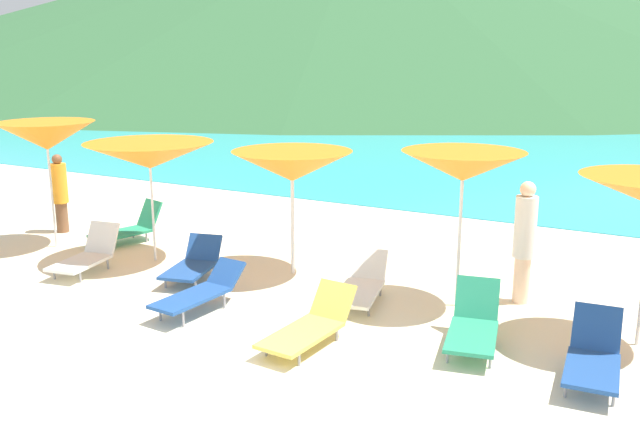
# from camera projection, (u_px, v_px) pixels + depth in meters

# --- Properties ---
(ground_plane) EXTENTS (50.00, 100.00, 0.30)m
(ground_plane) POSITION_uv_depth(u_px,v_px,m) (474.00, 217.00, 16.24)
(ground_plane) COLOR beige
(umbrella_0) EXTENTS (1.93, 1.93, 2.40)m
(umbrella_0) POSITION_uv_depth(u_px,v_px,m) (46.00, 136.00, 12.82)
(umbrella_0) COLOR silver
(umbrella_0) RESTS_ON ground_plane
(umbrella_1) EXTENTS (2.45, 2.45, 2.14)m
(umbrella_1) POSITION_uv_depth(u_px,v_px,m) (150.00, 155.00, 12.03)
(umbrella_1) COLOR silver
(umbrella_1) RESTS_ON ground_plane
(umbrella_2) EXTENTS (2.07, 2.07, 2.09)m
(umbrella_2) POSITION_uv_depth(u_px,v_px,m) (292.00, 166.00, 11.33)
(umbrella_2) COLOR silver
(umbrella_2) RESTS_ON ground_plane
(umbrella_3) EXTENTS (1.91, 1.91, 2.31)m
(umbrella_3) POSITION_uv_depth(u_px,v_px,m) (463.00, 166.00, 9.80)
(umbrella_3) COLOR silver
(umbrella_3) RESTS_ON ground_plane
(lounge_chair_0) EXTENTS (0.70, 1.61, 0.64)m
(lounge_chair_0) POSITION_uv_depth(u_px,v_px,m) (310.00, 325.00, 8.91)
(lounge_chair_0) COLOR #D8BF4C
(lounge_chair_0) RESTS_ON ground_plane
(lounge_chair_1) EXTENTS (0.84, 1.48, 0.76)m
(lounge_chair_1) POSITION_uv_depth(u_px,v_px,m) (474.00, 324.00, 8.80)
(lounge_chair_1) COLOR #268C66
(lounge_chair_1) RESTS_ON ground_plane
(lounge_chair_2) EXTENTS (0.65, 1.61, 0.59)m
(lounge_chair_2) POSITION_uv_depth(u_px,v_px,m) (200.00, 291.00, 10.01)
(lounge_chair_2) COLOR #1E478C
(lounge_chair_2) RESTS_ON ground_plane
(lounge_chair_4) EXTENTS (0.80, 1.42, 0.74)m
(lounge_chair_4) POSITION_uv_depth(u_px,v_px,m) (87.00, 254.00, 11.80)
(lounge_chair_4) COLOR white
(lounge_chair_4) RESTS_ON ground_plane
(lounge_chair_5) EXTENTS (0.67, 1.40, 0.73)m
(lounge_chair_5) POSITION_uv_depth(u_px,v_px,m) (594.00, 356.00, 7.89)
(lounge_chair_5) COLOR #1E478C
(lounge_chair_5) RESTS_ON ground_plane
(lounge_chair_7) EXTENTS (0.89, 1.40, 0.64)m
(lounge_chair_7) POSITION_uv_depth(u_px,v_px,m) (193.00, 263.00, 11.37)
(lounge_chair_7) COLOR #1E478C
(lounge_chair_7) RESTS_ON ground_plane
(lounge_chair_8) EXTENTS (0.89, 1.49, 0.76)m
(lounge_chair_8) POSITION_uv_depth(u_px,v_px,m) (130.00, 227.00, 13.57)
(lounge_chair_8) COLOR #268C66
(lounge_chair_8) RESTS_ON ground_plane
(lounge_chair_9) EXTENTS (0.89, 1.62, 0.63)m
(lounge_chair_9) POSITION_uv_depth(u_px,v_px,m) (361.00, 285.00, 10.44)
(lounge_chair_9) COLOR white
(lounge_chair_9) RESTS_ON ground_plane
(beachgoer_0) EXTENTS (0.32, 0.32, 1.85)m
(beachgoer_0) POSITION_uv_depth(u_px,v_px,m) (524.00, 239.00, 10.19)
(beachgoer_0) COLOR beige
(beachgoer_0) RESTS_ON ground_plane
(beachgoer_1) EXTENTS (0.32, 0.32, 1.63)m
(beachgoer_1) POSITION_uv_depth(u_px,v_px,m) (60.00, 191.00, 14.18)
(beachgoer_1) COLOR brown
(beachgoer_1) RESTS_ON ground_plane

